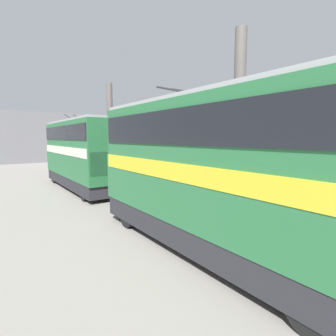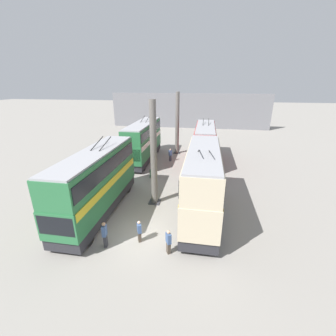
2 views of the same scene
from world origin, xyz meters
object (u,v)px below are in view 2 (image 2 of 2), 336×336
at_px(bus_left_near, 202,180).
at_px(oil_drum, 152,174).
at_px(bus_left_far, 205,142).
at_px(person_by_right_row, 105,234).
at_px(bus_right_near, 97,179).
at_px(bus_right_mid, 143,139).
at_px(person_aisle_midway, 170,155).
at_px(person_aisle_foreground, 139,231).
at_px(person_by_left_row, 169,241).

distance_m(bus_left_near, oil_drum, 9.16).
height_order(bus_left_far, person_by_right_row, bus_left_far).
xyz_separation_m(bus_right_near, person_by_right_row, (-3.90, -2.20, -1.94)).
xyz_separation_m(bus_left_far, bus_right_mid, (-0.42, 8.11, 0.12)).
relative_size(bus_left_near, person_aisle_midway, 5.75).
bearing_deg(bus_left_far, bus_left_near, 180.00).
distance_m(bus_right_near, bus_right_mid, 13.44).
bearing_deg(bus_right_near, bus_left_far, -30.32).
height_order(bus_right_mid, person_by_right_row, bus_right_mid).
xyz_separation_m(bus_right_mid, person_aisle_midway, (0.09, -3.66, -1.97)).
bearing_deg(oil_drum, bus_right_near, 161.71).
bearing_deg(bus_left_near, person_aisle_midway, 19.36).
bearing_deg(bus_left_near, person_aisle_foreground, 135.20).
bearing_deg(oil_drum, person_by_right_row, 178.40).
bearing_deg(bus_right_mid, person_by_left_row, -159.95).
bearing_deg(bus_right_near, oil_drum, -18.29).
relative_size(bus_right_near, oil_drum, 11.77).
bearing_deg(person_by_left_row, person_aisle_midway, -111.73).
distance_m(bus_left_far, person_aisle_midway, 4.83).
bearing_deg(person_aisle_midway, bus_left_far, 64.94).
distance_m(bus_right_near, person_by_right_row, 4.88).
distance_m(bus_left_far, person_aisle_foreground, 17.45).
bearing_deg(person_aisle_midway, bus_right_near, -44.38).
relative_size(bus_left_near, person_by_right_row, 5.39).
relative_size(bus_left_near, bus_right_near, 0.92).
xyz_separation_m(person_aisle_midway, person_aisle_foreground, (-16.58, -0.57, -0.08)).
relative_size(bus_right_near, person_aisle_midway, 6.27).
height_order(bus_right_near, person_aisle_foreground, bus_right_near).
bearing_deg(bus_right_mid, person_aisle_midway, -88.62).
distance_m(bus_right_mid, person_aisle_midway, 4.16).
distance_m(bus_right_near, person_by_left_row, 7.64).
bearing_deg(bus_left_far, bus_right_near, 149.68).
height_order(bus_right_near, oil_drum, bus_right_near).
xyz_separation_m(bus_left_near, oil_drum, (6.77, 5.58, -2.63)).
height_order(person_by_right_row, oil_drum, person_by_right_row).
bearing_deg(bus_left_far, person_aisle_foreground, 167.06).
xyz_separation_m(bus_left_far, person_by_left_row, (-17.67, 1.81, -1.88)).
bearing_deg(bus_right_near, person_by_right_row, -150.53).
bearing_deg(bus_left_far, person_by_right_row, 161.61).
xyz_separation_m(bus_left_far, bus_right_near, (-13.86, 8.11, 0.16)).
height_order(person_by_left_row, person_aisle_midway, person_aisle_midway).
relative_size(bus_right_mid, person_by_left_row, 6.52).
height_order(bus_left_near, person_by_right_row, bus_left_near).
bearing_deg(person_by_right_row, person_by_left_row, -6.77).
xyz_separation_m(person_by_right_row, oil_drum, (11.53, -0.32, -0.52)).
relative_size(bus_left_far, bus_right_near, 0.95).
bearing_deg(person_by_left_row, bus_left_far, -126.23).
bearing_deg(person_by_right_row, oil_drum, 80.48).
distance_m(person_aisle_midway, person_aisle_foreground, 16.59).
bearing_deg(person_by_right_row, bus_right_near, 111.55).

